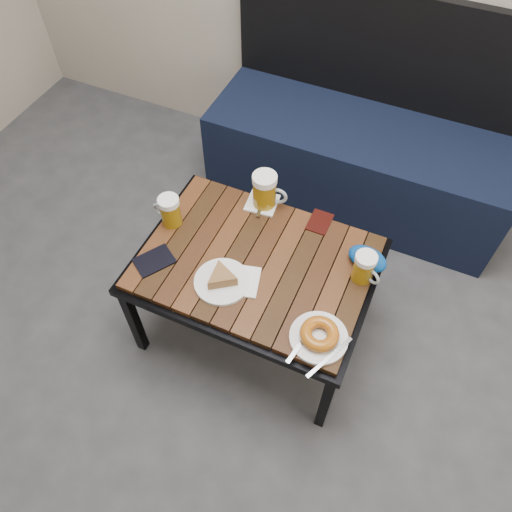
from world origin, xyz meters
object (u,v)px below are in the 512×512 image
at_px(beer_mug_left, 170,211).
at_px(beer_mug_right, 364,267).
at_px(bench, 359,154).
at_px(knit_pouch, 367,259).
at_px(plate_bagel, 319,336).
at_px(cafe_table, 256,268).
at_px(beer_mug_centre, 265,191).
at_px(plate_pie, 222,279).
at_px(passport_navy, 154,261).
at_px(passport_burgundy, 320,222).

distance_m(beer_mug_left, beer_mug_right, 0.73).
bearing_deg(bench, beer_mug_left, -119.69).
xyz_separation_m(beer_mug_left, knit_pouch, (0.72, 0.11, -0.03)).
xyz_separation_m(bench, plate_bagel, (0.17, -1.11, 0.22)).
bearing_deg(knit_pouch, bench, 106.41).
bearing_deg(plate_bagel, beer_mug_right, 78.77).
bearing_deg(beer_mug_right, cafe_table, -140.45).
height_order(beer_mug_centre, plate_bagel, beer_mug_centre).
bearing_deg(beer_mug_centre, beer_mug_left, -149.37).
xyz_separation_m(plate_pie, passport_navy, (-0.26, -0.02, -0.02)).
xyz_separation_m(cafe_table, plate_bagel, (0.31, -0.20, 0.07)).
xyz_separation_m(plate_bagel, knit_pouch, (0.05, 0.35, 0.01)).
height_order(plate_bagel, passport_burgundy, plate_bagel).
relative_size(cafe_table, plate_pie, 4.37).
distance_m(beer_mug_centre, knit_pouch, 0.45).
height_order(beer_mug_centre, knit_pouch, beer_mug_centre).
bearing_deg(passport_navy, plate_pie, 36.67).
bearing_deg(plate_bagel, plate_pie, 169.86).
bearing_deg(passport_burgundy, beer_mug_right, -39.14).
bearing_deg(beer_mug_right, plate_bagel, -74.56).
xyz_separation_m(cafe_table, beer_mug_centre, (-0.08, 0.26, 0.12)).
xyz_separation_m(beer_mug_centre, passport_burgundy, (0.22, -0.00, -0.07)).
bearing_deg(passport_navy, beer_mug_left, 133.60).
bearing_deg(cafe_table, passport_navy, -155.65).
distance_m(beer_mug_right, passport_navy, 0.73).
distance_m(beer_mug_right, passport_burgundy, 0.29).
distance_m(plate_pie, knit_pouch, 0.51).
relative_size(cafe_table, passport_burgundy, 7.65).
xyz_separation_m(bench, beer_mug_left, (-0.50, -0.87, 0.26)).
relative_size(beer_mug_right, passport_navy, 0.90).
bearing_deg(beer_mug_centre, passport_burgundy, -7.69).
relative_size(bench, beer_mug_left, 11.22).
height_order(plate_pie, knit_pouch, knit_pouch).
bearing_deg(bench, plate_bagel, -81.23).
distance_m(plate_pie, plate_bagel, 0.38).
distance_m(passport_navy, knit_pouch, 0.75).
height_order(plate_bagel, knit_pouch, knit_pouch).
height_order(passport_navy, knit_pouch, knit_pouch).
height_order(beer_mug_right, knit_pouch, beer_mug_right).
height_order(bench, passport_navy, bench).
bearing_deg(passport_burgundy, cafe_table, -119.13).
distance_m(beer_mug_right, knit_pouch, 0.07).
xyz_separation_m(bench, beer_mug_right, (0.23, -0.83, 0.26)).
xyz_separation_m(plate_bagel, passport_burgundy, (-0.16, 0.46, -0.02)).
height_order(beer_mug_left, knit_pouch, beer_mug_left).
xyz_separation_m(cafe_table, beer_mug_right, (0.36, 0.08, 0.10)).
relative_size(beer_mug_right, plate_pie, 0.62).
distance_m(bench, plate_bagel, 1.14).
distance_m(beer_mug_left, passport_navy, 0.20).
bearing_deg(bench, passport_navy, -113.66).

